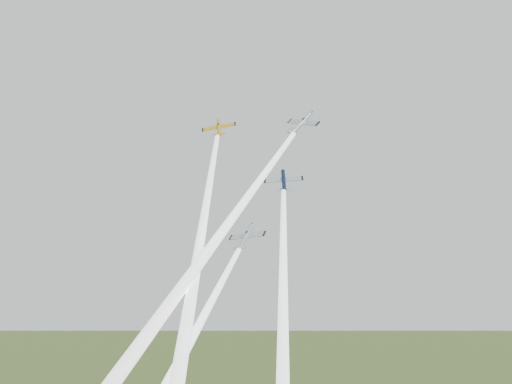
% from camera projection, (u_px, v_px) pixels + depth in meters
% --- Properties ---
extents(plane_yellow, '(9.37, 7.39, 7.34)m').
position_uv_depth(plane_yellow, '(219.00, 128.00, 134.92)').
color(plane_yellow, orange).
extents(smoke_trail_yellow, '(18.72, 51.36, 58.78)m').
position_uv_depth(smoke_trail_yellow, '(195.00, 274.00, 103.22)').
color(smoke_trail_yellow, white).
extents(plane_navy, '(9.68, 8.18, 7.12)m').
position_uv_depth(plane_navy, '(284.00, 180.00, 126.67)').
color(plane_navy, '#0C1937').
extents(smoke_trail_navy, '(17.79, 45.66, 52.38)m').
position_uv_depth(smoke_trail_navy, '(283.00, 333.00, 98.23)').
color(smoke_trail_navy, white).
extents(plane_silver_right, '(10.60, 8.20, 8.39)m').
position_uv_depth(plane_silver_right, '(301.00, 123.00, 123.19)').
color(plane_silver_right, '#B3BAC2').
extents(smoke_trail_silver_right, '(21.18, 41.97, 49.75)m').
position_uv_depth(smoke_trail_silver_right, '(203.00, 258.00, 103.43)').
color(smoke_trail_silver_right, white).
extents(plane_silver_low, '(8.65, 7.64, 7.14)m').
position_uv_depth(plane_silver_low, '(246.00, 237.00, 118.88)').
color(plane_silver_low, '#A6ACB4').
extents(smoke_trail_silver_low, '(9.99, 38.38, 42.60)m').
position_uv_depth(smoke_trail_silver_low, '(171.00, 377.00, 98.71)').
color(smoke_trail_silver_low, white).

